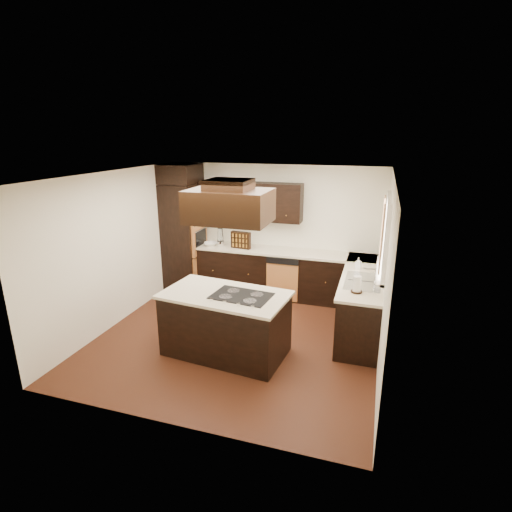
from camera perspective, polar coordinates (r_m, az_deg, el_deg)
name	(u,v)px	position (r m, az deg, el deg)	size (l,w,h in m)	color
floor	(239,336)	(6.42, -2.50, -11.40)	(4.20, 4.20, 0.02)	#5D2D19
ceiling	(236,174)	(5.66, -2.84, 11.61)	(4.20, 4.20, 0.02)	silver
wall_back	(274,229)	(7.86, 2.60, 3.86)	(4.20, 0.02, 2.50)	white
wall_front	(166,322)	(4.14, -12.79, -9.14)	(4.20, 0.02, 2.50)	white
wall_left	(116,249)	(6.91, -19.35, 1.01)	(0.02, 4.20, 2.50)	white
wall_right	(386,275)	(5.59, 18.13, -2.57)	(0.02, 4.20, 2.50)	white
oven_column	(184,237)	(8.17, -10.30, 2.74)	(0.65, 0.75, 2.12)	black
wall_oven_face	(199,235)	(8.00, -8.09, 2.98)	(0.05, 0.62, 0.78)	#D98744
base_cabinets_back	(271,273)	(7.80, 2.18, -2.46)	(2.93, 0.60, 0.88)	black
base_cabinets_right	(362,302)	(6.72, 14.85, -6.35)	(0.60, 2.40, 0.88)	black
countertop_back	(271,251)	(7.64, 2.19, 0.75)	(2.93, 0.63, 0.04)	#EEE4C5
countertop_right	(363,275)	(6.56, 15.02, -2.65)	(0.63, 2.40, 0.04)	#EEE4C5
upper_cabinets	(250,201)	(7.70, -0.81, 7.85)	(2.00, 0.34, 0.72)	black
dishwasher_front	(282,282)	(7.48, 3.75, -3.73)	(0.60, 0.05, 0.72)	#D98744
window_frame	(386,236)	(6.01, 18.10, 2.77)	(0.06, 1.32, 1.12)	white
window_pane	(388,236)	(6.01, 18.37, 2.74)	(0.00, 1.20, 1.00)	white
curtain_left	(382,239)	(5.59, 17.53, 2.31)	(0.02, 0.34, 0.90)	beige
curtain_right	(382,226)	(6.41, 17.61, 4.13)	(0.02, 0.34, 0.90)	beige
sink_rim	(363,281)	(6.22, 15.01, -3.50)	(0.52, 0.84, 0.01)	silver
island	(226,325)	(5.79, -4.36, -9.74)	(1.68, 0.91, 0.88)	black
island_top	(225,295)	(5.60, -4.46, -5.54)	(1.74, 0.98, 0.04)	#EEE4C5
cooktop	(241,296)	(5.48, -2.10, -5.71)	(0.79, 0.53, 0.01)	black
range_hood	(229,206)	(5.17, -3.84, 7.13)	(1.05, 0.72, 0.42)	black
hood_duct	(229,184)	(5.13, -3.91, 10.16)	(0.55, 0.50, 0.13)	black
blender_base	(221,244)	(7.90, -5.09, 1.78)	(0.15, 0.15, 0.10)	silver
blender_pitcher	(220,235)	(7.85, -5.13, 3.04)	(0.13, 0.13, 0.26)	silver
spice_rack	(241,240)	(7.69, -2.18, 2.28)	(0.39, 0.10, 0.33)	black
mixing_bowl	(211,244)	(7.96, -6.50, 1.71)	(0.26, 0.26, 0.06)	white
soap_bottle	(358,264)	(6.72, 14.39, -1.05)	(0.09, 0.09, 0.20)	white
paper_towel	(357,284)	(5.74, 14.23, -3.96)	(0.11, 0.11, 0.24)	white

